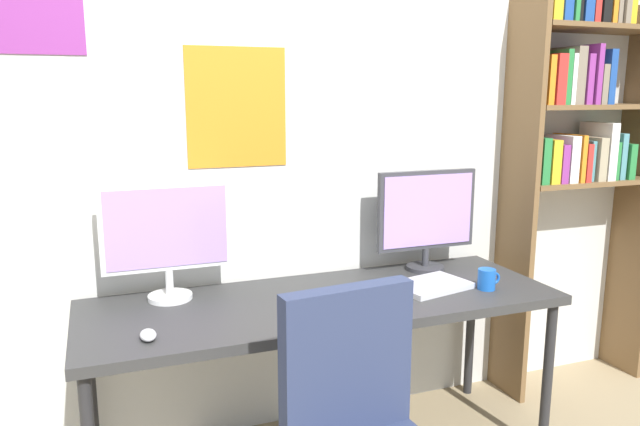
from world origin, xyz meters
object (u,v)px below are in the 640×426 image
desk (324,310)px  keyboard_main (346,314)px  monitor_right (427,216)px  mouse_right_side (401,304)px  bookshelf (578,120)px  mouse_left_side (148,335)px  monitor_left (167,234)px  coffee_mug (487,279)px  laptop_closed (431,285)px

desk → keyboard_main: size_ratio=5.22×
monitor_right → mouse_right_side: (-0.36, -0.43, -0.25)m
bookshelf → mouse_left_side: bearing=-169.3°
monitor_left → keyboard_main: bearing=-36.4°
desk → mouse_right_side: 0.33m
bookshelf → monitor_left: 2.12m
desk → bookshelf: size_ratio=0.89×
bookshelf → keyboard_main: bearing=-162.7°
desk → coffee_mug: (0.70, -0.14, 0.10)m
keyboard_main → mouse_right_side: bearing=2.1°
bookshelf → mouse_left_side: bookshelf is taller
bookshelf → monitor_left: (-2.08, -0.02, -0.42)m
keyboard_main → monitor_left: bearing=143.6°
mouse_left_side → coffee_mug: coffee_mug is taller
bookshelf → laptop_closed: 1.24m
monitor_left → keyboard_main: size_ratio=1.38×
mouse_right_side → laptop_closed: size_ratio=0.30×
mouse_left_side → laptop_closed: 1.21m
desk → bookshelf: bookshelf is taller
bookshelf → keyboard_main: 1.69m
keyboard_main → mouse_right_side: mouse_right_side is taller
laptop_closed → bookshelf: bearing=2.6°
monitor_left → coffee_mug: size_ratio=4.92×
monitor_right → desk: bearing=-160.5°
monitor_left → laptop_closed: 1.14m
bookshelf → mouse_right_side: (-1.24, -0.45, -0.68)m
desk → laptop_closed: size_ratio=6.15×
bookshelf → coffee_mug: (-0.78, -0.37, -0.65)m
monitor_right → mouse_left_side: size_ratio=5.25×
mouse_left_side → laptop_closed: mouse_left_side is taller
monitor_right → mouse_left_side: 1.40m
bookshelf → mouse_left_side: (-2.20, -0.42, -0.68)m
monitor_right → laptop_closed: (-0.12, -0.25, -0.25)m
bookshelf → mouse_left_side: 2.34m
desk → bookshelf: 1.67m
bookshelf → coffee_mug: 1.08m
monitor_right → bookshelf: bearing=1.1°
mouse_right_side → monitor_right: bearing=50.1°
mouse_right_side → coffee_mug: coffee_mug is taller
mouse_left_side → laptop_closed: size_ratio=0.30×
keyboard_main → mouse_left_side: bearing=176.6°
monitor_right → keyboard_main: (-0.60, -0.44, -0.25)m
desk → bookshelf: bearing=8.8°
desk → mouse_right_side: mouse_right_side is taller
bookshelf → mouse_right_side: bookshelf is taller
bookshelf → desk: bearing=-171.2°
monitor_right → mouse_right_side: size_ratio=5.25×
monitor_right → coffee_mug: 0.43m
desk → mouse_left_side: (-0.72, -0.19, 0.07)m
monitor_left → monitor_right: size_ratio=1.04×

